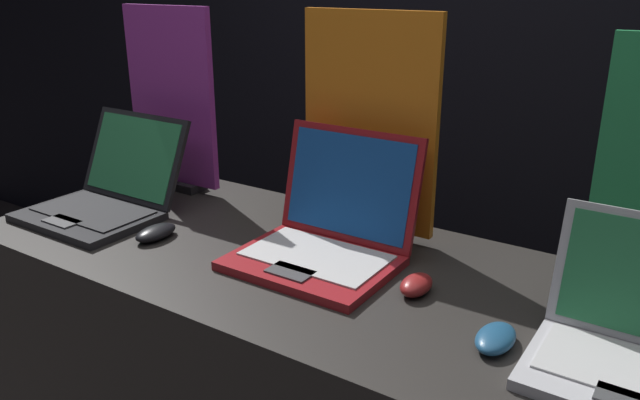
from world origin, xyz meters
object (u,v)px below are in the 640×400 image
object	(u,v)px
mouse_middle	(416,285)
mouse_back	(496,338)
laptop_middle	(327,231)
promo_stand_middle	(369,132)
mouse_front	(156,232)
laptop_front	(106,192)
promo_stand_front	(172,104)

from	to	relation	value
mouse_middle	mouse_back	size ratio (longest dim) A/B	0.85
laptop_middle	mouse_middle	bearing A→B (deg)	-10.32
promo_stand_middle	mouse_middle	bearing A→B (deg)	-42.80
mouse_front	laptop_middle	size ratio (longest dim) A/B	0.33
laptop_front	promo_stand_front	xyz separation A→B (m)	(0.00, 0.26, 0.20)
laptop_front	mouse_back	size ratio (longest dim) A/B	3.23
mouse_front	promo_stand_front	world-z (taller)	promo_stand_front
mouse_middle	promo_stand_front	bearing A→B (deg)	166.34
laptop_middle	mouse_back	world-z (taller)	laptop_middle
laptop_front	promo_stand_middle	size ratio (longest dim) A/B	0.66
mouse_back	promo_stand_front	bearing A→B (deg)	163.78
promo_stand_front	mouse_back	bearing A→B (deg)	-16.22
promo_stand_middle	mouse_front	bearing A→B (deg)	-141.86
promo_stand_front	laptop_front	bearing A→B (deg)	-90.00
promo_stand_front	mouse_middle	xyz separation A→B (m)	(0.89, -0.22, -0.24)
promo_stand_front	mouse_back	size ratio (longest dim) A/B	4.84
laptop_front	promo_stand_middle	distance (m)	0.73
mouse_middle	laptop_middle	bearing A→B (deg)	169.68
promo_stand_front	promo_stand_middle	distance (m)	0.65
mouse_front	mouse_middle	distance (m)	0.66
laptop_middle	mouse_back	size ratio (longest dim) A/B	3.18
promo_stand_front	mouse_middle	distance (m)	0.95
mouse_back	laptop_middle	bearing A→B (deg)	161.85
laptop_front	laptop_middle	xyz separation A→B (m)	(0.65, 0.09, 0.01)
laptop_middle	mouse_middle	world-z (taller)	laptop_middle
mouse_front	mouse_middle	size ratio (longest dim) A/B	1.24
mouse_back	mouse_middle	bearing A→B (deg)	153.09
mouse_middle	promo_stand_middle	xyz separation A→B (m)	(-0.24, 0.23, 0.24)
laptop_front	promo_stand_middle	xyz separation A→B (m)	(0.65, 0.27, 0.20)
laptop_front	mouse_back	xyz separation A→B (m)	(1.09, -0.06, -0.04)
mouse_middle	promo_stand_middle	bearing A→B (deg)	137.20
mouse_front	mouse_middle	world-z (taller)	mouse_middle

